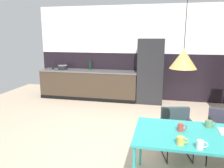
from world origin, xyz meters
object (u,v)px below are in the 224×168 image
object	(u,v)px
armchair_corner_seat	(177,126)
pendant_lamp_over_table_near	(183,59)
armchair_head_of_table	(223,129)
mug_wide_latte	(181,127)
bottle_vinegar_dark	(90,66)
dining_table	(210,139)
bottle_spice_small	(53,65)
mug_white_ceramic	(209,124)
cooking_pot	(63,67)
mug_tall_blue	(181,141)
mug_glass_clear	(200,145)
refrigerator_column	(151,71)

from	to	relation	value
armchair_corner_seat	pendant_lamp_over_table_near	distance (m)	1.40
armchair_head_of_table	mug_wide_latte	size ratio (longest dim) A/B	6.83
bottle_vinegar_dark	pendant_lamp_over_table_near	world-z (taller)	pendant_lamp_over_table_near
dining_table	bottle_spice_small	size ratio (longest dim) A/B	5.68
mug_white_ceramic	bottle_vinegar_dark	size ratio (longest dim) A/B	0.45
mug_wide_latte	cooking_pot	bearing A→B (deg)	131.63
pendant_lamp_over_table_near	mug_tall_blue	bearing A→B (deg)	-90.15
mug_wide_latte	pendant_lamp_over_table_near	world-z (taller)	pendant_lamp_over_table_near
mug_glass_clear	armchair_head_of_table	bearing A→B (deg)	66.06
refrigerator_column	bottle_vinegar_dark	size ratio (longest dim) A/B	6.36
cooking_pot	dining_table	bearing A→B (deg)	-46.10
dining_table	armchair_head_of_table	world-z (taller)	armchair_head_of_table
mug_white_ceramic	bottle_vinegar_dark	xyz separation A→B (m)	(-2.82, 3.68, 0.21)
bottle_vinegar_dark	mug_wide_latte	bearing A→B (deg)	-57.80
refrigerator_column	mug_glass_clear	world-z (taller)	refrigerator_column
armchair_head_of_table	mug_glass_clear	world-z (taller)	mug_glass_clear
dining_table	bottle_spice_small	xyz separation A→B (m)	(-3.94, 3.75, 0.30)
mug_white_ceramic	mug_tall_blue	bearing A→B (deg)	-124.16
bottle_spice_small	pendant_lamp_over_table_near	size ratio (longest dim) A/B	0.26
dining_table	bottle_vinegar_dark	world-z (taller)	bottle_vinegar_dark
mug_glass_clear	bottle_spice_small	bearing A→B (deg)	132.49
cooking_pot	bottle_spice_small	size ratio (longest dim) A/B	0.90
mug_tall_blue	bottle_spice_small	xyz separation A→B (m)	(-3.58, 4.06, 0.21)
cooking_pot	mug_wide_latte	bearing A→B (deg)	-48.37
mug_glass_clear	mug_white_ceramic	size ratio (longest dim) A/B	0.90
refrigerator_column	mug_white_ceramic	xyz separation A→B (m)	(0.95, -3.51, -0.12)
mug_glass_clear	mug_white_ceramic	xyz separation A→B (m)	(0.20, 0.65, -0.00)
mug_wide_latte	bottle_vinegar_dark	distance (m)	4.60
mug_glass_clear	bottle_vinegar_dark	distance (m)	5.06
bottle_spice_small	mug_glass_clear	bearing A→B (deg)	-47.51
mug_wide_latte	mug_tall_blue	xyz separation A→B (m)	(-0.03, -0.37, -0.00)
refrigerator_column	mug_tall_blue	size ratio (longest dim) A/B	14.15
mug_wide_latte	mug_tall_blue	size ratio (longest dim) A/B	0.91
mug_glass_clear	bottle_vinegar_dark	world-z (taller)	bottle_vinegar_dark
cooking_pot	pendant_lamp_over_table_near	world-z (taller)	pendant_lamp_over_table_near
armchair_corner_seat	bottle_spice_small	distance (m)	4.67
mug_tall_blue	pendant_lamp_over_table_near	world-z (taller)	pendant_lamp_over_table_near
armchair_corner_seat	mug_white_ceramic	size ratio (longest dim) A/B	5.91
armchair_head_of_table	cooking_pot	bearing A→B (deg)	-25.60
dining_table	armchair_head_of_table	distance (m)	0.92
dining_table	mug_glass_clear	world-z (taller)	mug_glass_clear
dining_table	mug_wide_latte	world-z (taller)	mug_wide_latte
mug_wide_latte	bottle_spice_small	size ratio (longest dim) A/B	0.37
armchair_head_of_table	bottle_vinegar_dark	distance (m)	4.47
armchair_head_of_table	bottle_spice_small	xyz separation A→B (m)	(-4.31, 2.93, 0.49)
refrigerator_column	mug_glass_clear	distance (m)	4.23
dining_table	armchair_corner_seat	bearing A→B (deg)	111.05
armchair_corner_seat	mug_glass_clear	size ratio (longest dim) A/B	6.59
mug_tall_blue	cooking_pot	xyz separation A→B (m)	(-3.25, 4.06, 0.15)
mug_wide_latte	mug_tall_blue	distance (m)	0.38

